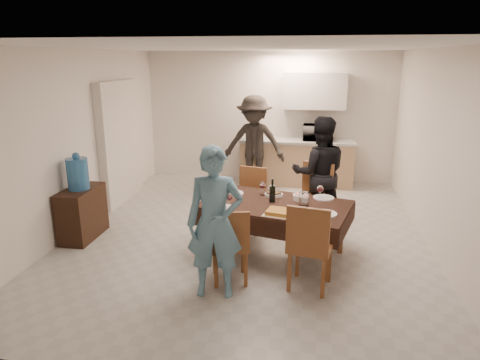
% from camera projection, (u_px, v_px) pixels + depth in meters
% --- Properties ---
extents(floor, '(5.00, 6.00, 0.02)m').
position_uv_depth(floor, '(247.00, 234.00, 6.23)').
color(floor, '#B0B0AB').
rests_on(floor, ground).
extents(ceiling, '(5.00, 6.00, 0.02)m').
position_uv_depth(ceiling, '(248.00, 47.00, 5.50)').
color(ceiling, white).
rests_on(ceiling, wall_back).
extents(wall_back, '(5.00, 0.02, 2.60)m').
position_uv_depth(wall_back, '(269.00, 117.00, 8.71)').
color(wall_back, silver).
rests_on(wall_back, floor).
extents(wall_front, '(5.00, 0.02, 2.60)m').
position_uv_depth(wall_front, '(186.00, 230.00, 3.02)').
color(wall_front, silver).
rests_on(wall_front, floor).
extents(wall_left, '(0.02, 6.00, 2.60)m').
position_uv_depth(wall_left, '(79.00, 141.00, 6.25)').
color(wall_left, silver).
rests_on(wall_left, floor).
extents(wall_right, '(0.02, 6.00, 2.60)m').
position_uv_depth(wall_right, '(440.00, 152.00, 5.48)').
color(wall_right, silver).
rests_on(wall_right, floor).
extents(stub_partition, '(0.15, 1.40, 2.10)m').
position_uv_depth(stub_partition, '(120.00, 142.00, 7.45)').
color(stub_partition, silver).
rests_on(stub_partition, floor).
extents(kitchen_base_cabinet, '(2.20, 0.60, 0.86)m').
position_uv_depth(kitchen_base_cabinet, '(296.00, 163.00, 8.55)').
color(kitchen_base_cabinet, '#9F7C5F').
rests_on(kitchen_base_cabinet, floor).
extents(kitchen_worktop, '(2.24, 0.64, 0.05)m').
position_uv_depth(kitchen_worktop, '(297.00, 141.00, 8.43)').
color(kitchen_worktop, '#9A9B97').
rests_on(kitchen_worktop, kitchen_base_cabinet).
extents(upper_cabinet, '(1.20, 0.34, 0.70)m').
position_uv_depth(upper_cabinet, '(315.00, 91.00, 8.25)').
color(upper_cabinet, silver).
rests_on(upper_cabinet, wall_back).
extents(dining_table, '(2.00, 1.47, 0.70)m').
position_uv_depth(dining_table, '(276.00, 206.00, 5.40)').
color(dining_table, black).
rests_on(dining_table, floor).
extents(chair_near_left, '(0.50, 0.50, 0.49)m').
position_uv_depth(chair_near_left, '(228.00, 239.00, 4.71)').
color(chair_near_left, brown).
rests_on(chair_near_left, floor).
extents(chair_near_right, '(0.54, 0.54, 0.54)m').
position_uv_depth(chair_near_right, '(311.00, 239.00, 4.54)').
color(chair_near_right, brown).
rests_on(chair_near_right, floor).
extents(chair_far_left, '(0.49, 0.50, 0.50)m').
position_uv_depth(chair_far_left, '(248.00, 196.00, 6.12)').
color(chair_far_left, brown).
rests_on(chair_far_left, floor).
extents(chair_far_right, '(0.61, 0.62, 0.55)m').
position_uv_depth(chair_far_right, '(312.00, 195.00, 5.96)').
color(chair_far_right, brown).
rests_on(chair_far_right, floor).
extents(console, '(0.39, 0.78, 0.72)m').
position_uv_depth(console, '(82.00, 213.00, 6.01)').
color(console, black).
rests_on(console, floor).
extents(water_jug, '(0.29, 0.29, 0.43)m').
position_uv_depth(water_jug, '(78.00, 174.00, 5.85)').
color(water_jug, teal).
rests_on(water_jug, console).
extents(wine_bottle, '(0.08, 0.08, 0.31)m').
position_uv_depth(wine_bottle, '(272.00, 190.00, 5.40)').
color(wine_bottle, black).
rests_on(wine_bottle, dining_table).
extents(water_pitcher, '(0.12, 0.12, 0.18)m').
position_uv_depth(water_pitcher, '(304.00, 199.00, 5.26)').
color(water_pitcher, white).
rests_on(water_pitcher, dining_table).
extents(savoury_tart, '(0.45, 0.38, 0.05)m').
position_uv_depth(savoury_tart, '(282.00, 212.00, 5.00)').
color(savoury_tart, gold).
rests_on(savoury_tart, dining_table).
extents(salad_bowl, '(0.19, 0.19, 0.07)m').
position_uv_depth(salad_bowl, '(300.00, 197.00, 5.50)').
color(salad_bowl, white).
rests_on(salad_bowl, dining_table).
extents(mushroom_dish, '(0.22, 0.22, 0.04)m').
position_uv_depth(mushroom_dish, '(274.00, 195.00, 5.65)').
color(mushroom_dish, white).
rests_on(mushroom_dish, dining_table).
extents(wine_glass_a, '(0.08, 0.08, 0.19)m').
position_uv_depth(wine_glass_a, '(229.00, 200.00, 5.21)').
color(wine_glass_a, white).
rests_on(wine_glass_a, dining_table).
extents(wine_glass_b, '(0.09, 0.09, 0.19)m').
position_uv_depth(wine_glass_b, '(320.00, 192.00, 5.51)').
color(wine_glass_b, white).
rests_on(wine_glass_b, dining_table).
extents(wine_glass_c, '(0.08, 0.08, 0.19)m').
position_uv_depth(wine_glass_c, '(263.00, 188.00, 5.68)').
color(wine_glass_c, white).
rests_on(wine_glass_c, dining_table).
extents(plate_near_left, '(0.27, 0.27, 0.02)m').
position_uv_depth(plate_near_left, '(224.00, 208.00, 5.19)').
color(plate_near_left, white).
rests_on(plate_near_left, dining_table).
extents(plate_near_right, '(0.29, 0.29, 0.02)m').
position_uv_depth(plate_near_right, '(325.00, 214.00, 5.01)').
color(plate_near_right, white).
rests_on(plate_near_right, dining_table).
extents(plate_far_left, '(0.28, 0.28, 0.02)m').
position_uv_depth(plate_far_left, '(233.00, 193.00, 5.76)').
color(plate_far_left, white).
rests_on(plate_far_left, dining_table).
extents(plate_far_right, '(0.27, 0.27, 0.02)m').
position_uv_depth(plate_far_right, '(323.00, 198.00, 5.58)').
color(plate_far_right, white).
rests_on(plate_far_right, dining_table).
extents(microwave, '(0.55, 0.37, 0.30)m').
position_uv_depth(microwave, '(317.00, 133.00, 8.32)').
color(microwave, silver).
rests_on(microwave, kitchen_worktop).
extents(person_near, '(0.64, 0.47, 1.63)m').
position_uv_depth(person_near, '(215.00, 223.00, 4.45)').
color(person_near, '#58879F').
rests_on(person_near, floor).
extents(person_far, '(0.87, 0.71, 1.67)m').
position_uv_depth(person_far, '(319.00, 173.00, 6.26)').
color(person_far, black).
rests_on(person_far, floor).
extents(person_kitchen, '(1.16, 0.67, 1.80)m').
position_uv_depth(person_kitchen, '(254.00, 143.00, 8.12)').
color(person_kitchen, black).
rests_on(person_kitchen, floor).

